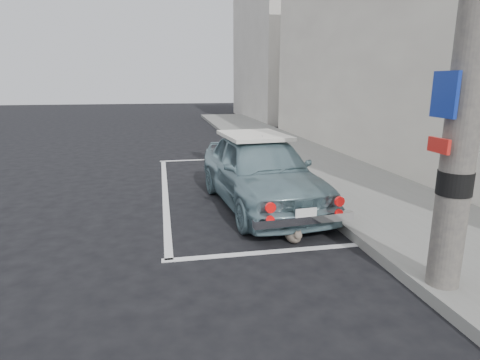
# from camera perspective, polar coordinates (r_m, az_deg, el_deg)

# --- Properties ---
(ground) EXTENTS (80.00, 80.00, 0.00)m
(ground) POSITION_cam_1_polar(r_m,az_deg,el_deg) (6.07, -1.55, -8.70)
(ground) COLOR black
(ground) RESTS_ON ground
(sidewalk) EXTENTS (2.80, 40.00, 0.15)m
(sidewalk) POSITION_cam_1_polar(r_m,az_deg,el_deg) (8.87, 16.97, -1.48)
(sidewalk) COLOR slate
(sidewalk) RESTS_ON ground
(shop_building) EXTENTS (3.50, 18.00, 7.00)m
(shop_building) POSITION_cam_1_polar(r_m,az_deg,el_deg) (12.03, 27.41, 17.89)
(shop_building) COLOR beige
(shop_building) RESTS_ON ground
(building_far) EXTENTS (3.50, 10.00, 8.00)m
(building_far) POSITION_cam_1_polar(r_m,az_deg,el_deg) (26.60, 4.96, 17.37)
(building_far) COLOR #B3AEA2
(building_far) RESTS_ON ground
(pline_rear) EXTENTS (3.00, 0.12, 0.01)m
(pline_rear) POSITION_cam_1_polar(r_m,az_deg,el_deg) (5.72, 4.33, -10.16)
(pline_rear) COLOR silver
(pline_rear) RESTS_ON ground
(pline_front) EXTENTS (3.00, 0.12, 0.01)m
(pline_front) POSITION_cam_1_polar(r_m,az_deg,el_deg) (12.33, -4.33, 2.93)
(pline_front) COLOR silver
(pline_front) RESTS_ON ground
(pline_side) EXTENTS (0.12, 7.00, 0.01)m
(pline_side) POSITION_cam_1_polar(r_m,az_deg,el_deg) (8.84, -10.61, -1.65)
(pline_side) COLOR silver
(pline_side) RESTS_ON ground
(retro_coupe) EXTENTS (1.97, 4.18, 1.38)m
(retro_coupe) POSITION_cam_1_polar(r_m,az_deg,el_deg) (7.58, 2.91, 1.41)
(retro_coupe) COLOR gray
(retro_coupe) RESTS_ON ground
(cat) EXTENTS (0.26, 0.46, 0.24)m
(cat) POSITION_cam_1_polar(r_m,az_deg,el_deg) (6.03, 7.64, -7.84)
(cat) COLOR #695C50
(cat) RESTS_ON ground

